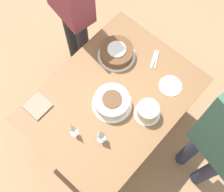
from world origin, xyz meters
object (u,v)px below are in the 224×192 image
Objects in this scene: wine_glass_far at (72,128)px; cake_front_chocolate at (117,52)px; cake_center_white at (112,102)px; cake_back_decorated at (148,111)px; wine_glass_near at (101,133)px.

cake_front_chocolate is at bearing -163.92° from wine_glass_far.
cake_center_white is at bearing 170.91° from wine_glass_far.
cake_front_chocolate is 0.55m from cake_back_decorated.
cake_center_white is 0.30m from wine_glass_near.
wine_glass_near is at bearing 25.51° from cake_center_white.
cake_back_decorated is (-0.12, 0.25, 0.01)m from cake_center_white.
wine_glass_far is at bearing -32.84° from cake_back_decorated.
wine_glass_near reaches higher than cake_back_decorated.
wine_glass_near reaches higher than cake_center_white.
cake_center_white is at bearing -64.22° from cake_back_decorated.
cake_center_white is at bearing 36.74° from cake_front_chocolate.
cake_center_white is 0.99× the size of cake_front_chocolate.
wine_glass_near is 0.20m from wine_glass_far.
cake_center_white is 0.37m from wine_glass_far.
wine_glass_far is (0.47, -0.31, 0.08)m from cake_back_decorated.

